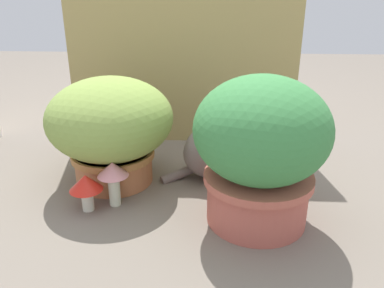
% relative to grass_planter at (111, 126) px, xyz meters
% --- Properties ---
extents(ground_plane, '(6.00, 6.00, 0.00)m').
position_rel_grass_planter_xyz_m(ground_plane, '(0.18, -0.09, -0.22)').
color(ground_plane, slate).
extents(cardboard_backdrop, '(1.02, 0.03, 0.89)m').
position_rel_grass_planter_xyz_m(cardboard_backdrop, '(0.23, 0.43, 0.23)').
color(cardboard_backdrop, tan).
rests_on(cardboard_backdrop, ground).
extents(grass_planter, '(0.45, 0.45, 0.39)m').
position_rel_grass_planter_xyz_m(grass_planter, '(0.00, 0.00, 0.00)').
color(grass_planter, '#B66D44').
rests_on(grass_planter, ground).
extents(leafy_planter, '(0.40, 0.40, 0.46)m').
position_rel_grass_planter_xyz_m(leafy_planter, '(0.51, -0.23, 0.03)').
color(leafy_planter, '#BA5B4D').
rests_on(leafy_planter, ground).
extents(cat, '(0.38, 0.28, 0.32)m').
position_rel_grass_planter_xyz_m(cat, '(0.39, 0.07, -0.10)').
color(cat, slate).
rests_on(cat, ground).
extents(mushroom_ornament_red, '(0.11, 0.11, 0.13)m').
position_rel_grass_planter_xyz_m(mushroom_ornament_red, '(-0.04, -0.21, -0.13)').
color(mushroom_ornament_red, silver).
rests_on(mushroom_ornament_red, ground).
extents(mushroom_ornament_pink, '(0.10, 0.10, 0.16)m').
position_rel_grass_planter_xyz_m(mushroom_ornament_pink, '(0.04, -0.17, -0.10)').
color(mushroom_ornament_pink, silver).
rests_on(mushroom_ornament_pink, ground).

